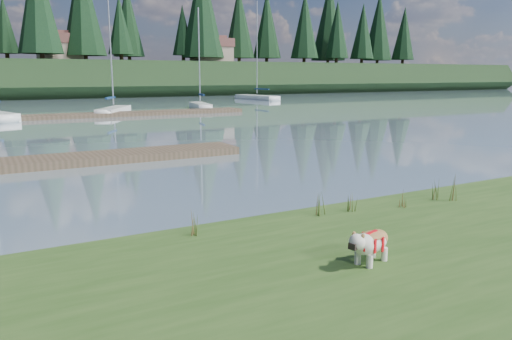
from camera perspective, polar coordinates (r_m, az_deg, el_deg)
ground at (r=40.93m, az=-21.41°, el=5.52°), size 200.00×200.00×0.00m
bank at (r=7.68m, az=20.35°, el=-13.92°), size 60.00×9.00×0.35m
ridge at (r=83.62m, az=-25.66°, el=9.30°), size 200.00×20.00×5.00m
bulldog at (r=8.18m, az=12.98°, el=-7.96°), size 0.97×0.55×0.57m
dock_near at (r=19.74m, az=-24.49°, el=0.71°), size 16.00×2.00×0.30m
dock_far at (r=41.23m, az=-18.66°, el=5.95°), size 26.00×2.20×0.30m
sailboat_bg_2 at (r=44.42m, az=-15.73°, el=6.66°), size 4.54×6.66×10.45m
sailboat_bg_4 at (r=49.27m, az=-6.52°, el=7.37°), size 2.53×6.46×9.53m
sailboat_bg_5 at (r=67.19m, az=-0.28°, el=8.36°), size 2.68×9.03×12.61m
weed_0 at (r=10.70m, az=7.46°, el=-3.87°), size 0.17×0.14×0.59m
weed_1 at (r=11.12m, az=10.94°, el=-3.69°), size 0.17×0.14×0.47m
weed_2 at (r=12.65m, az=19.76°, el=-1.96°), size 0.17×0.14×0.68m
weed_3 at (r=9.38m, az=-7.02°, el=-6.09°), size 0.17×0.14×0.55m
weed_4 at (r=11.76m, az=16.49°, el=-3.28°), size 0.17×0.14×0.40m
weed_5 at (r=12.68m, az=21.91°, el=-2.05°), size 0.17×0.14×0.69m
mud_lip at (r=10.86m, az=2.43°, el=-6.46°), size 60.00×0.50×0.14m
conifer_4 at (r=77.52m, az=-23.67°, el=17.28°), size 6.16×6.16×15.10m
conifer_5 at (r=83.33m, az=-15.29°, el=15.71°), size 3.96×3.96×10.35m
conifer_6 at (r=85.93m, az=-6.20°, el=17.99°), size 7.04×7.04×17.00m
conifer_7 at (r=94.66m, az=1.24°, el=16.29°), size 5.28×5.28×13.20m
conifer_8 at (r=98.56m, az=9.26°, el=15.55°), size 4.62×4.62×11.77m
conifer_9 at (r=109.33m, az=13.84°, el=15.62°), size 5.94×5.94×14.62m
house_1 at (r=82.33m, az=-21.58°, el=12.95°), size 6.30×5.30×4.65m
house_2 at (r=87.07m, az=-5.12°, el=13.50°), size 6.30×5.30×4.65m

